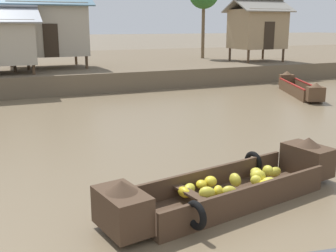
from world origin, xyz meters
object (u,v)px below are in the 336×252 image
at_px(fishing_skiff_distant, 299,89).
at_px(banana_boat, 230,186).
at_px(stilt_house_right, 257,28).
at_px(stilt_house_mid_right, 46,28).

bearing_deg(fishing_skiff_distant, banana_boat, -136.47).
bearing_deg(banana_boat, fishing_skiff_distant, 43.53).
xyz_separation_m(banana_boat, stilt_house_right, (13.05, 17.43, 2.98)).
xyz_separation_m(banana_boat, stilt_house_mid_right, (-0.91, 18.54, 3.00)).
distance_m(stilt_house_mid_right, stilt_house_right, 14.00).
bearing_deg(stilt_house_mid_right, stilt_house_right, -4.55).
xyz_separation_m(stilt_house_mid_right, stilt_house_right, (13.96, -1.11, -0.02)).
bearing_deg(stilt_house_right, banana_boat, -126.82).
bearing_deg(banana_boat, stilt_house_right, 53.18).
distance_m(banana_boat, stilt_house_right, 21.97).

